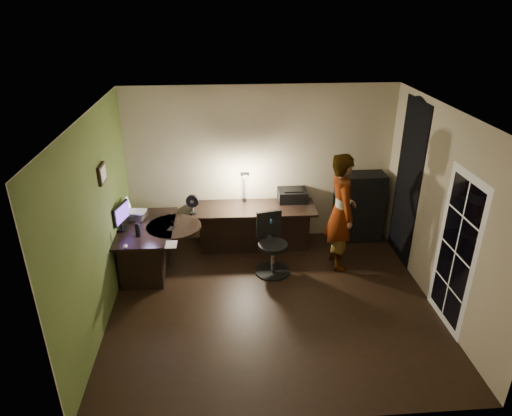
{
  "coord_description": "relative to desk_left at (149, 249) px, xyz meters",
  "views": [
    {
      "loc": [
        -0.63,
        -5.27,
        3.97
      ],
      "look_at": [
        -0.15,
        1.05,
        1.0
      ],
      "focal_mm": 32.0,
      "sensor_mm": 36.0,
      "label": 1
    }
  ],
  "objects": [
    {
      "name": "french_door",
      "position": [
        4.07,
        -1.53,
        0.66
      ],
      "size": [
        0.02,
        0.92,
        2.1
      ],
      "primitive_type": "cube",
      "color": "white",
      "rests_on": "floor"
    },
    {
      "name": "wall_back",
      "position": [
        1.83,
        1.02,
        0.96
      ],
      "size": [
        4.5,
        0.01,
        2.7
      ],
      "primitive_type": "cube",
      "color": "tan",
      "rests_on": "floor"
    },
    {
      "name": "notepad",
      "position": [
        0.43,
        -0.62,
        0.41
      ],
      "size": [
        0.16,
        0.22,
        0.01
      ],
      "primitive_type": "cube",
      "rotation": [
        0.0,
        0.0,
        -0.0
      ],
      "color": "silver",
      "rests_on": "desk_left"
    },
    {
      "name": "pen",
      "position": [
        0.4,
        0.07,
        0.41
      ],
      "size": [
        0.07,
        0.12,
        0.01
      ],
      "primitive_type": "cube",
      "rotation": [
        0.0,
        0.0,
        0.47
      ],
      "color": "black",
      "rests_on": "desk_left"
    },
    {
      "name": "arched_doorway",
      "position": [
        4.07,
        0.17,
        0.91
      ],
      "size": [
        0.01,
        0.9,
        2.6
      ],
      "primitive_type": "cube",
      "color": "black",
      "rests_on": "floor"
    },
    {
      "name": "desk_lamp",
      "position": [
        1.54,
        0.85,
        0.7
      ],
      "size": [
        0.17,
        0.29,
        0.63
      ],
      "primitive_type": "cube",
      "rotation": [
        0.0,
        0.0,
        -0.04
      ],
      "color": "black",
      "rests_on": "desk_right"
    },
    {
      "name": "desk_left",
      "position": [
        0.0,
        0.0,
        0.0
      ],
      "size": [
        0.84,
        1.35,
        0.78
      ],
      "primitive_type": "cube",
      "rotation": [
        0.0,
        0.0,
        -0.01
      ],
      "color": "black",
      "rests_on": "floor"
    },
    {
      "name": "monitor",
      "position": [
        -0.34,
        -0.08,
        0.55
      ],
      "size": [
        0.2,
        0.45,
        0.29
      ],
      "primitive_type": "cube",
      "rotation": [
        0.0,
        0.0,
        -0.27
      ],
      "color": "black",
      "rests_on": "desk_left"
    },
    {
      "name": "printer",
      "position": [
        2.36,
        0.82,
        0.49
      ],
      "size": [
        0.49,
        0.38,
        0.22
      ],
      "primitive_type": "cube",
      "rotation": [
        0.0,
        0.0,
        -0.0
      ],
      "color": "black",
      "rests_on": "desk_right"
    },
    {
      "name": "person",
      "position": [
        2.99,
        -0.05,
        0.55
      ],
      "size": [
        0.48,
        0.69,
        1.88
      ],
      "primitive_type": "imported",
      "rotation": [
        0.0,
        0.0,
        1.62
      ],
      "color": "#D8A88C",
      "rests_on": "floor"
    },
    {
      "name": "ceiling",
      "position": [
        1.83,
        -0.98,
        2.32
      ],
      "size": [
        4.5,
        4.0,
        0.01
      ],
      "primitive_type": "cube",
      "color": "silver",
      "rests_on": "floor"
    },
    {
      "name": "framed_picture",
      "position": [
        -0.39,
        -0.53,
        1.46
      ],
      "size": [
        0.04,
        0.3,
        0.25
      ],
      "primitive_type": "cube",
      "color": "black",
      "rests_on": "wall_left"
    },
    {
      "name": "laptop",
      "position": [
        -0.17,
        0.26,
        0.63
      ],
      "size": [
        0.34,
        0.32,
        0.21
      ],
      "primitive_type": "cube",
      "rotation": [
        0.0,
        0.0,
        -0.11
      ],
      "color": "silver",
      "rests_on": "laptop_stand"
    },
    {
      "name": "speaker",
      "position": [
        -0.07,
        -0.3,
        0.5
      ],
      "size": [
        0.1,
        0.1,
        0.2
      ],
      "primitive_type": "cylinder",
      "rotation": [
        0.0,
        0.0,
        0.35
      ],
      "color": "black",
      "rests_on": "desk_left"
    },
    {
      "name": "cabinet",
      "position": [
        3.53,
        0.8,
        0.22
      ],
      "size": [
        0.82,
        0.41,
        1.22
      ],
      "primitive_type": "cube",
      "rotation": [
        0.0,
        0.0,
        0.0
      ],
      "color": "black",
      "rests_on": "floor"
    },
    {
      "name": "wall_right",
      "position": [
        4.08,
        -0.98,
        0.96
      ],
      "size": [
        0.01,
        4.0,
        2.7
      ],
      "primitive_type": "cube",
      "color": "tan",
      "rests_on": "floor"
    },
    {
      "name": "laptop_stand",
      "position": [
        -0.17,
        0.26,
        0.46
      ],
      "size": [
        0.32,
        0.29,
        0.11
      ],
      "primitive_type": "cube",
      "rotation": [
        0.0,
        0.0,
        -0.29
      ],
      "color": "silver",
      "rests_on": "desk_left"
    },
    {
      "name": "office_chair",
      "position": [
        1.92,
        -0.21,
        0.09
      ],
      "size": [
        0.63,
        0.63,
        0.97
      ],
      "primitive_type": "cube",
      "rotation": [
        0.0,
        0.0,
        0.19
      ],
      "color": "black",
      "rests_on": "floor"
    },
    {
      "name": "floor",
      "position": [
        1.83,
        -0.98,
        -0.39
      ],
      "size": [
        4.5,
        4.0,
        0.01
      ],
      "primitive_type": "cube",
      "color": "black",
      "rests_on": "ground"
    },
    {
      "name": "desk_right",
      "position": [
        1.69,
        0.6,
        -0.01
      ],
      "size": [
        2.04,
        0.74,
        0.76
      ],
      "primitive_type": "cube",
      "rotation": [
        0.0,
        0.0,
        -0.02
      ],
      "color": "black",
      "rests_on": "floor"
    },
    {
      "name": "wall_front",
      "position": [
        1.83,
        -2.99,
        0.96
      ],
      "size": [
        4.5,
        0.01,
        2.7
      ],
      "primitive_type": "cube",
      "color": "tan",
      "rests_on": "floor"
    },
    {
      "name": "desk_fan",
      "position": [
        0.69,
        0.45,
        0.54
      ],
      "size": [
        0.23,
        0.15,
        0.32
      ],
      "primitive_type": "cube",
      "rotation": [
        0.0,
        0.0,
        -0.22
      ],
      "color": "black",
      "rests_on": "desk_right"
    },
    {
      "name": "headphones",
      "position": [
        1.81,
        -0.0,
        0.43
      ],
      "size": [
        0.23,
        0.16,
        0.1
      ],
      "primitive_type": "cube",
      "rotation": [
        0.0,
        0.0,
        0.38
      ],
      "color": "#25508C",
      "rests_on": "desk_right"
    },
    {
      "name": "green_wall_overlay",
      "position": [
        -0.41,
        -0.98,
        0.96
      ],
      "size": [
        0.0,
        4.0,
        2.7
      ],
      "primitive_type": "cube",
      "color": "#4A5F26",
      "rests_on": "floor"
    },
    {
      "name": "mouse",
      "position": [
        -0.19,
        -0.64,
        0.42
      ],
      "size": [
        0.09,
        0.11,
        0.04
      ],
      "primitive_type": "ellipsoid",
      "rotation": [
        0.0,
        0.0,
        0.37
      ],
      "color": "silver",
      "rests_on": "desk_left"
    },
    {
      "name": "phone",
      "position": [
        0.38,
        -0.13,
        0.41
      ],
      "size": [
        0.11,
        0.15,
        0.01
      ],
      "primitive_type": "cube",
      "rotation": [
        0.0,
        0.0,
        -0.33
      ],
      "color": "black",
      "rests_on": "desk_left"
    },
    {
      "name": "wall_left",
      "position": [
        -0.42,
        -0.98,
        0.96
      ],
      "size": [
        0.01,
        4.0,
        2.7
      ],
      "primitive_type": "cube",
      "color": "tan",
      "rests_on": "floor"
    }
  ]
}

